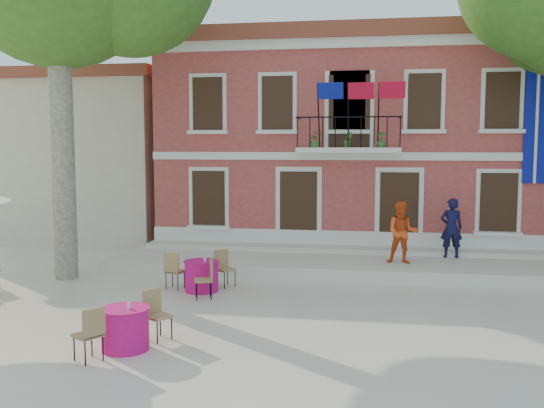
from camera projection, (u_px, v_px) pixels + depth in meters
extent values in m
plane|color=beige|center=(251.00, 304.00, 14.00)|extent=(90.00, 90.00, 0.00)
cube|color=#BD5144|center=(352.00, 149.00, 23.16)|extent=(13.00, 8.00, 7.00)
cube|color=brown|center=(354.00, 49.00, 22.79)|extent=(13.50, 8.50, 0.50)
cube|color=silver|center=(350.00, 43.00, 18.95)|extent=(13.30, 0.35, 0.35)
cube|color=silver|center=(348.00, 150.00, 18.79)|extent=(3.20, 0.90, 0.15)
cube|color=black|center=(348.00, 117.00, 18.30)|extent=(3.20, 0.04, 0.04)
cube|color=#0D1696|center=(536.00, 123.00, 18.21)|extent=(0.70, 0.05, 3.60)
cube|color=navy|center=(318.00, 91.00, 18.02)|extent=(0.76, 0.27, 0.47)
cube|color=red|center=(348.00, 91.00, 17.88)|extent=(0.76, 0.29, 0.47)
cube|color=red|center=(379.00, 90.00, 17.74)|extent=(0.76, 0.27, 0.47)
imported|color=#26591E|center=(315.00, 140.00, 18.62)|extent=(0.43, 0.37, 0.48)
imported|color=#26591E|center=(348.00, 140.00, 18.46)|extent=(0.26, 0.21, 0.48)
imported|color=#26591E|center=(381.00, 140.00, 18.30)|extent=(0.27, 0.27, 0.48)
cube|color=beige|center=(83.00, 160.00, 26.01)|extent=(9.00, 9.00, 6.00)
cube|color=brown|center=(81.00, 84.00, 25.70)|extent=(9.40, 9.40, 0.40)
cube|color=silver|center=(346.00, 263.00, 17.99)|extent=(14.00, 3.40, 0.30)
cylinder|color=#A59E84|center=(62.00, 144.00, 16.35)|extent=(0.62, 0.62, 7.38)
imported|color=#100F33|center=(451.00, 228.00, 18.02)|extent=(0.68, 0.46, 1.79)
imported|color=#EC501B|center=(402.00, 232.00, 17.15)|extent=(0.90, 0.72, 1.78)
cylinder|color=#DA1491|center=(125.00, 329.00, 10.86)|extent=(0.84, 0.84, 0.75)
cylinder|color=#DA1491|center=(125.00, 308.00, 10.82)|extent=(0.90, 0.90, 0.02)
cube|color=tan|center=(88.00, 334.00, 10.29)|extent=(0.58, 0.58, 0.95)
cube|color=tan|center=(159.00, 315.00, 11.41)|extent=(0.58, 0.58, 0.95)
cylinder|color=#DA1491|center=(202.00, 276.00, 15.18)|extent=(0.84, 0.84, 0.75)
cylinder|color=#DA1491|center=(201.00, 261.00, 15.14)|extent=(0.90, 0.90, 0.02)
cube|color=tan|center=(175.00, 270.00, 15.42)|extent=(0.49, 0.49, 0.95)
cube|color=tan|center=(203.00, 279.00, 14.44)|extent=(0.54, 0.54, 0.95)
cube|color=tan|center=(226.00, 269.00, 15.65)|extent=(0.59, 0.59, 0.95)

